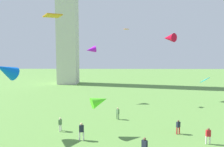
{
  "coord_description": "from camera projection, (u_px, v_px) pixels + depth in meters",
  "views": [
    {
      "loc": [
        -1.28,
        -6.63,
        8.73
      ],
      "look_at": [
        -1.69,
        15.83,
        6.67
      ],
      "focal_mm": 32.7,
      "sensor_mm": 36.0,
      "label": 1
    }
  ],
  "objects": [
    {
      "name": "person_4",
      "position": [
        178.0,
        126.0,
        22.48
      ],
      "size": [
        0.48,
        0.41,
        1.59
      ],
      "rotation": [
        0.0,
        0.0,
        0.49
      ],
      "color": "red",
      "rests_on": "ground_plane"
    },
    {
      "name": "kite_flying_1",
      "position": [
        126.0,
        29.0,
        35.84
      ],
      "size": [
        1.11,
        1.07,
        0.08
      ],
      "rotation": [
        0.0,
        0.0,
        0.71
      ],
      "color": "orange"
    },
    {
      "name": "person_2",
      "position": [
        81.0,
        130.0,
        20.79
      ],
      "size": [
        0.56,
        0.37,
        1.84
      ],
      "rotation": [
        0.0,
        0.0,
        3.35
      ],
      "color": "silver",
      "rests_on": "ground_plane"
    },
    {
      "name": "kite_flying_5",
      "position": [
        99.0,
        101.0,
        22.02
      ],
      "size": [
        2.33,
        1.93,
        1.63
      ],
      "rotation": [
        0.0,
        0.0,
        1.97
      ],
      "color": "#52E623"
    },
    {
      "name": "person_5",
      "position": [
        60.0,
        123.0,
        23.3
      ],
      "size": [
        0.31,
        0.49,
        1.6
      ],
      "rotation": [
        0.0,
        0.0,
        4.52
      ],
      "color": "silver",
      "rests_on": "ground_plane"
    },
    {
      "name": "kite_flying_6",
      "position": [
        6.0,
        70.0,
        20.89
      ],
      "size": [
        2.55,
        2.97,
        2.29
      ],
      "rotation": [
        0.0,
        0.0,
        5.79
      ],
      "color": "blue"
    },
    {
      "name": "kite_flying_3",
      "position": [
        53.0,
        16.0,
        18.38
      ],
      "size": [
        1.81,
        1.78,
        0.32
      ],
      "rotation": [
        0.0,
        0.0,
        3.88
      ],
      "color": "orange"
    },
    {
      "name": "person_3",
      "position": [
        118.0,
        113.0,
        27.58
      ],
      "size": [
        0.46,
        0.48,
        1.63
      ],
      "rotation": [
        0.0,
        0.0,
        2.25
      ],
      "color": "#51754C",
      "rests_on": "ground_plane"
    },
    {
      "name": "person_1",
      "position": [
        145.0,
        146.0,
        17.23
      ],
      "size": [
        0.52,
        0.52,
        1.8
      ],
      "rotation": [
        0.0,
        0.0,
        5.53
      ],
      "color": "#235693",
      "rests_on": "ground_plane"
    },
    {
      "name": "kite_flying_4",
      "position": [
        91.0,
        50.0,
        37.57
      ],
      "size": [
        2.23,
        1.85,
        1.5
      ],
      "rotation": [
        0.0,
        0.0,
        5.08
      ],
      "color": "#AB14DA"
    },
    {
      "name": "kite_flying_0",
      "position": [
        205.0,
        80.0,
        38.41
      ],
      "size": [
        1.91,
        1.99,
        1.07
      ],
      "rotation": [
        0.0,
        0.0,
        3.83
      ],
      "color": "#1FBBB1"
    },
    {
      "name": "person_0",
      "position": [
        208.0,
        135.0,
        19.93
      ],
      "size": [
        0.51,
        0.26,
        1.64
      ],
      "rotation": [
        0.0,
        0.0,
        3.18
      ],
      "color": "silver",
      "rests_on": "ground_plane"
    },
    {
      "name": "kite_flying_2",
      "position": [
        169.0,
        38.0,
        29.76
      ],
      "size": [
        2.11,
        2.23,
        1.32
      ],
      "rotation": [
        0.0,
        0.0,
        3.77
      ],
      "color": "red"
    }
  ]
}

